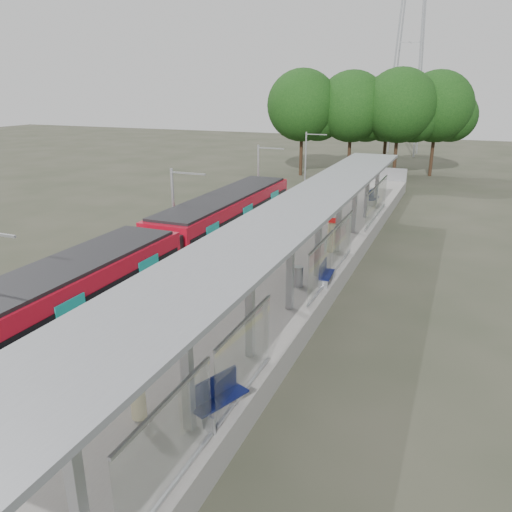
% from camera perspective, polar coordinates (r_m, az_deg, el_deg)
% --- Properties ---
extents(trackbed, '(3.00, 70.00, 0.24)m').
position_cam_1_polar(trackbed, '(27.98, -4.87, -0.72)').
color(trackbed, '#59544C').
rests_on(trackbed, ground).
extents(platform, '(6.00, 50.00, 1.00)m').
position_cam_1_polar(platform, '(26.19, 3.91, -1.19)').
color(platform, gray).
rests_on(platform, ground).
extents(tactile_strip, '(0.60, 50.00, 0.02)m').
position_cam_1_polar(tactile_strip, '(26.89, -1.22, 0.54)').
color(tactile_strip, gold).
rests_on(tactile_strip, platform).
extents(end_fence, '(6.00, 0.10, 1.20)m').
position_cam_1_polar(end_fence, '(49.56, 13.38, 9.19)').
color(end_fence, '#9EA0A5').
rests_on(end_fence, platform).
extents(train, '(2.74, 27.60, 3.62)m').
position_cam_1_polar(train, '(23.01, -11.06, -0.27)').
color(train, black).
rests_on(train, ground).
extents(canopy, '(3.27, 38.00, 3.66)m').
position_cam_1_polar(canopy, '(21.16, 4.92, 4.42)').
color(canopy, '#9EA0A5').
rests_on(canopy, platform).
extents(pylon, '(8.00, 4.00, 38.00)m').
position_cam_1_polar(pylon, '(77.47, 17.52, 25.09)').
color(pylon, '#9EA0A5').
rests_on(pylon, ground).
extents(tree_cluster, '(21.07, 12.68, 11.43)m').
position_cam_1_polar(tree_cluster, '(57.22, 13.46, 16.30)').
color(tree_cluster, '#382316').
rests_on(tree_cluster, ground).
extents(catenary_masts, '(2.08, 48.16, 5.40)m').
position_cam_1_polar(catenary_masts, '(27.16, -9.23, 4.66)').
color(catenary_masts, '#9EA0A5').
rests_on(catenary_masts, ground).
extents(bench_near, '(1.12, 1.75, 1.15)m').
position_cam_1_polar(bench_near, '(13.84, -4.50, -15.66)').
color(bench_near, '#101750').
rests_on(bench_near, platform).
extents(bench_mid, '(0.55, 1.52, 1.02)m').
position_cam_1_polar(bench_mid, '(22.57, 7.91, -1.86)').
color(bench_mid, '#101750').
rests_on(bench_mid, platform).
extents(bench_far, '(0.65, 1.68, 1.12)m').
position_cam_1_polar(bench_far, '(38.69, 13.13, 6.60)').
color(bench_far, '#101750').
rests_on(bench_far, platform).
extents(info_pillar_near, '(0.41, 0.41, 1.83)m').
position_cam_1_polar(info_pillar_near, '(13.99, -13.41, -14.83)').
color(info_pillar_near, beige).
rests_on(info_pillar_near, platform).
extents(info_pillar_far, '(0.42, 0.42, 1.86)m').
position_cam_1_polar(info_pillar_far, '(26.96, 8.59, 2.16)').
color(info_pillar_far, beige).
rests_on(info_pillar_far, platform).
extents(litter_bin, '(0.53, 0.53, 0.92)m').
position_cam_1_polar(litter_bin, '(22.18, 4.83, -2.33)').
color(litter_bin, '#9EA0A5').
rests_on(litter_bin, platform).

